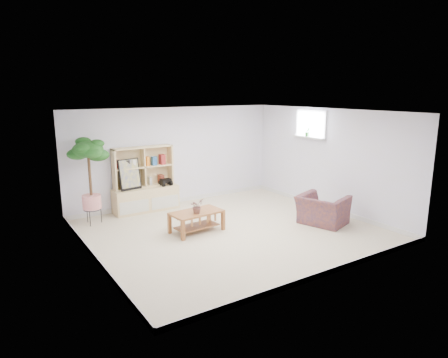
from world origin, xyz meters
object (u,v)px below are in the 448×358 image
floor_tree (90,182)px  storage_unit (145,179)px  armchair (323,208)px  coffee_table (197,222)px

floor_tree → storage_unit: bearing=11.9°
floor_tree → armchair: floor_tree is taller
coffee_table → armchair: (2.49, -1.04, 0.14)m
storage_unit → armchair: 4.08m
coffee_table → floor_tree: size_ratio=0.56×
storage_unit → floor_tree: (-1.33, -0.28, 0.16)m
storage_unit → coffee_table: storage_unit is taller
storage_unit → floor_tree: size_ratio=0.82×
coffee_table → floor_tree: floor_tree is taller
coffee_table → floor_tree: 2.42m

